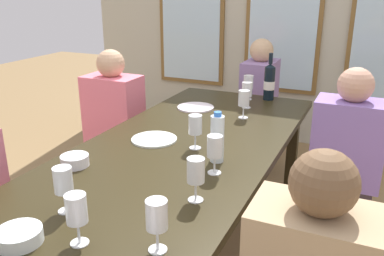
{
  "coord_description": "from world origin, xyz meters",
  "views": [
    {
      "loc": [
        0.86,
        -1.66,
        1.52
      ],
      "look_at": [
        0.0,
        0.23,
        0.79
      ],
      "focal_mm": 38.51,
      "sensor_mm": 36.0,
      "label": 1
    }
  ],
  "objects_px": {
    "water_bottle": "(217,138)",
    "seated_person_4": "(258,109)",
    "seated_person_3": "(344,169)",
    "tasting_bowl_1": "(75,161)",
    "wine_glass_0": "(244,100)",
    "dining_table": "(173,164)",
    "wine_glass_3": "(195,125)",
    "white_plate_2": "(154,139)",
    "wine_glass_2": "(248,83)",
    "wine_glass_6": "(247,91)",
    "wine_bottle_1": "(269,82)",
    "white_plate_1": "(196,107)",
    "wine_glass_7": "(63,181)",
    "tasting_bowl_0": "(19,236)",
    "wine_glass_1": "(157,217)",
    "wine_glass_5": "(76,211)",
    "seated_person_2": "(115,132)",
    "wine_glass_8": "(196,171)",
    "wine_glass_4": "(215,148)"
  },
  "relations": [
    {
      "from": "wine_glass_3",
      "to": "wine_glass_6",
      "type": "height_order",
      "value": "same"
    },
    {
      "from": "wine_glass_3",
      "to": "wine_glass_0",
      "type": "bearing_deg",
      "value": 83.18
    },
    {
      "from": "water_bottle",
      "to": "wine_glass_2",
      "type": "relative_size",
      "value": 1.38
    },
    {
      "from": "wine_glass_6",
      "to": "wine_glass_8",
      "type": "relative_size",
      "value": 1.0
    },
    {
      "from": "wine_glass_3",
      "to": "seated_person_2",
      "type": "bearing_deg",
      "value": 148.52
    },
    {
      "from": "wine_glass_3",
      "to": "white_plate_1",
      "type": "bearing_deg",
      "value": 113.71
    },
    {
      "from": "water_bottle",
      "to": "seated_person_4",
      "type": "distance_m",
      "value": 1.65
    },
    {
      "from": "tasting_bowl_1",
      "to": "wine_glass_0",
      "type": "relative_size",
      "value": 0.73
    },
    {
      "from": "wine_glass_2",
      "to": "wine_glass_6",
      "type": "height_order",
      "value": "same"
    },
    {
      "from": "dining_table",
      "to": "wine_glass_3",
      "type": "relative_size",
      "value": 14.28
    },
    {
      "from": "white_plate_1",
      "to": "water_bottle",
      "type": "bearing_deg",
      "value": -59.59
    },
    {
      "from": "dining_table",
      "to": "wine_glass_6",
      "type": "xyz_separation_m",
      "value": [
        0.1,
        0.88,
        0.18
      ]
    },
    {
      "from": "wine_glass_3",
      "to": "seated_person_4",
      "type": "xyz_separation_m",
      "value": [
        -0.08,
        1.5,
        -0.34
      ]
    },
    {
      "from": "dining_table",
      "to": "wine_glass_1",
      "type": "relative_size",
      "value": 14.28
    },
    {
      "from": "seated_person_2",
      "to": "white_plate_1",
      "type": "bearing_deg",
      "value": 12.15
    },
    {
      "from": "wine_glass_1",
      "to": "wine_glass_0",
      "type": "bearing_deg",
      "value": 96.79
    },
    {
      "from": "wine_glass_2",
      "to": "seated_person_4",
      "type": "bearing_deg",
      "value": 95.71
    },
    {
      "from": "wine_glass_6",
      "to": "tasting_bowl_0",
      "type": "bearing_deg",
      "value": -96.75
    },
    {
      "from": "wine_glass_0",
      "to": "wine_glass_5",
      "type": "height_order",
      "value": "same"
    },
    {
      "from": "wine_glass_0",
      "to": "wine_glass_5",
      "type": "distance_m",
      "value": 1.46
    },
    {
      "from": "white_plate_2",
      "to": "wine_glass_2",
      "type": "height_order",
      "value": "wine_glass_2"
    },
    {
      "from": "seated_person_4",
      "to": "seated_person_3",
      "type": "bearing_deg",
      "value": -51.23
    },
    {
      "from": "wine_glass_0",
      "to": "tasting_bowl_0",
      "type": "bearing_deg",
      "value": -99.45
    },
    {
      "from": "white_plate_1",
      "to": "white_plate_2",
      "type": "xyz_separation_m",
      "value": [
        0.04,
        -0.63,
        0.0
      ]
    },
    {
      "from": "tasting_bowl_1",
      "to": "wine_glass_6",
      "type": "relative_size",
      "value": 0.73
    },
    {
      "from": "dining_table",
      "to": "wine_glass_2",
      "type": "height_order",
      "value": "wine_glass_2"
    },
    {
      "from": "white_plate_2",
      "to": "wine_glass_2",
      "type": "bearing_deg",
      "value": 77.88
    },
    {
      "from": "white_plate_2",
      "to": "seated_person_3",
      "type": "distance_m",
      "value": 1.09
    },
    {
      "from": "tasting_bowl_1",
      "to": "seated_person_4",
      "type": "bearing_deg",
      "value": 80.25
    },
    {
      "from": "tasting_bowl_0",
      "to": "wine_glass_1",
      "type": "height_order",
      "value": "wine_glass_1"
    },
    {
      "from": "dining_table",
      "to": "wine_glass_1",
      "type": "height_order",
      "value": "wine_glass_1"
    },
    {
      "from": "white_plate_1",
      "to": "wine_glass_6",
      "type": "xyz_separation_m",
      "value": [
        0.3,
        0.15,
        0.11
      ]
    },
    {
      "from": "tasting_bowl_0",
      "to": "wine_glass_2",
      "type": "xyz_separation_m",
      "value": [
        0.15,
        1.96,
        0.09
      ]
    },
    {
      "from": "wine_bottle_1",
      "to": "wine_glass_2",
      "type": "distance_m",
      "value": 0.15
    },
    {
      "from": "tasting_bowl_1",
      "to": "wine_glass_4",
      "type": "height_order",
      "value": "wine_glass_4"
    },
    {
      "from": "wine_bottle_1",
      "to": "seated_person_3",
      "type": "distance_m",
      "value": 0.86
    },
    {
      "from": "wine_glass_0",
      "to": "water_bottle",
      "type": "bearing_deg",
      "value": -82.68
    },
    {
      "from": "tasting_bowl_0",
      "to": "water_bottle",
      "type": "relative_size",
      "value": 0.62
    },
    {
      "from": "white_plate_2",
      "to": "tasting_bowl_1",
      "type": "height_order",
      "value": "tasting_bowl_1"
    },
    {
      "from": "wine_glass_5",
      "to": "wine_glass_8",
      "type": "height_order",
      "value": "same"
    },
    {
      "from": "water_bottle",
      "to": "seated_person_3",
      "type": "height_order",
      "value": "seated_person_3"
    },
    {
      "from": "wine_glass_5",
      "to": "wine_glass_0",
      "type": "bearing_deg",
      "value": 86.93
    },
    {
      "from": "white_plate_2",
      "to": "wine_glass_1",
      "type": "relative_size",
      "value": 1.39
    },
    {
      "from": "wine_glass_1",
      "to": "tasting_bowl_1",
      "type": "bearing_deg",
      "value": 148.4
    },
    {
      "from": "tasting_bowl_1",
      "to": "wine_glass_2",
      "type": "height_order",
      "value": "wine_glass_2"
    },
    {
      "from": "white_plate_1",
      "to": "tasting_bowl_1",
      "type": "xyz_separation_m",
      "value": [
        -0.13,
        -1.06,
        0.02
      ]
    },
    {
      "from": "tasting_bowl_0",
      "to": "wine_glass_3",
      "type": "distance_m",
      "value": 0.98
    },
    {
      "from": "wine_glass_3",
      "to": "wine_glass_7",
      "type": "distance_m",
      "value": 0.77
    },
    {
      "from": "dining_table",
      "to": "seated_person_2",
      "type": "relative_size",
      "value": 2.24
    },
    {
      "from": "water_bottle",
      "to": "dining_table",
      "type": "bearing_deg",
      "value": 177.16
    }
  ]
}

